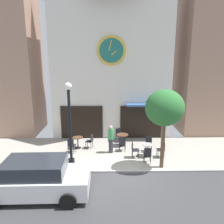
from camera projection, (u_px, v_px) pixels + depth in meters
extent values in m
cube|color=#9E998E|center=(122.00, 152.00, 13.49)|extent=(26.14, 5.00, 0.05)
cube|color=#38383A|center=(130.00, 210.00, 8.32)|extent=(26.14, 5.63, 0.05)
cube|color=#A8A5A0|center=(125.00, 171.00, 11.06)|extent=(26.14, 0.12, 0.08)
cube|color=silver|center=(111.00, 69.00, 16.23)|extent=(8.24, 2.92, 9.41)
cylinder|color=gold|center=(111.00, 51.00, 14.45)|extent=(1.90, 0.10, 1.90)
cylinder|color=#1E6660|center=(111.00, 51.00, 14.40)|extent=(1.56, 0.04, 1.56)
cube|color=gold|center=(114.00, 53.00, 14.39)|extent=(0.37, 0.03, 0.32)
cube|color=gold|center=(110.00, 45.00, 14.28)|extent=(0.22, 0.03, 0.66)
cube|color=black|center=(82.00, 122.00, 15.56)|extent=(2.88, 0.10, 2.30)
cube|color=black|center=(141.00, 122.00, 15.63)|extent=(2.88, 0.10, 2.30)
cube|color=#33568C|center=(146.00, 105.00, 15.03)|extent=(2.64, 0.90, 0.12)
cube|color=#9E7A66|center=(0.00, 47.00, 15.94)|extent=(5.03, 3.34, 12.55)
cube|color=#9E7A66|center=(221.00, 46.00, 16.40)|extent=(5.72, 3.80, 12.70)
cylinder|color=black|center=(72.00, 162.00, 11.75)|extent=(0.32, 0.32, 0.36)
cylinder|color=black|center=(70.00, 129.00, 11.33)|extent=(0.14, 0.14, 3.99)
sphere|color=white|center=(68.00, 86.00, 10.82)|extent=(0.36, 0.36, 0.36)
cylinder|color=brown|center=(163.00, 145.00, 11.30)|extent=(0.20, 0.20, 2.48)
ellipsoid|color=#2D7033|center=(165.00, 108.00, 10.86)|extent=(1.90, 1.71, 1.81)
cylinder|color=black|center=(78.00, 143.00, 13.96)|extent=(0.07, 0.07, 0.70)
cylinder|color=black|center=(78.00, 148.00, 14.04)|extent=(0.40, 0.40, 0.03)
cylinder|color=brown|center=(78.00, 137.00, 13.88)|extent=(0.64, 0.64, 0.03)
cylinder|color=black|center=(122.00, 140.00, 14.33)|extent=(0.07, 0.07, 0.75)
cylinder|color=black|center=(122.00, 145.00, 14.41)|extent=(0.40, 0.40, 0.03)
cylinder|color=brown|center=(122.00, 135.00, 14.24)|extent=(0.76, 0.76, 0.03)
cylinder|color=black|center=(148.00, 150.00, 12.78)|extent=(0.07, 0.07, 0.72)
cylinder|color=black|center=(147.00, 156.00, 12.86)|extent=(0.40, 0.40, 0.03)
cylinder|color=gray|center=(148.00, 144.00, 12.69)|extent=(0.64, 0.64, 0.03)
cube|color=black|center=(161.00, 150.00, 12.65)|extent=(0.40, 0.40, 0.04)
cube|color=black|center=(164.00, 146.00, 12.59)|extent=(0.04, 0.38, 0.45)
cylinder|color=black|center=(157.00, 152.00, 12.86)|extent=(0.03, 0.03, 0.45)
cylinder|color=black|center=(158.00, 155.00, 12.53)|extent=(0.03, 0.03, 0.45)
cylinder|color=black|center=(163.00, 152.00, 12.86)|extent=(0.03, 0.03, 0.45)
cylinder|color=black|center=(164.00, 155.00, 12.53)|extent=(0.03, 0.03, 0.45)
cube|color=black|center=(135.00, 150.00, 12.61)|extent=(0.40, 0.40, 0.04)
cube|color=black|center=(132.00, 146.00, 12.56)|extent=(0.04, 0.38, 0.45)
cylinder|color=black|center=(139.00, 155.00, 12.50)|extent=(0.03, 0.03, 0.45)
cylinder|color=black|center=(138.00, 152.00, 12.83)|extent=(0.03, 0.03, 0.45)
cylinder|color=black|center=(133.00, 155.00, 12.50)|extent=(0.03, 0.03, 0.45)
cylinder|color=black|center=(132.00, 152.00, 12.83)|extent=(0.03, 0.03, 0.45)
cube|color=black|center=(120.00, 135.00, 15.00)|extent=(0.53, 0.53, 0.04)
cube|color=black|center=(118.00, 131.00, 15.10)|extent=(0.36, 0.20, 0.45)
cylinder|color=black|center=(119.00, 140.00, 14.83)|extent=(0.03, 0.03, 0.45)
cylinder|color=black|center=(123.00, 139.00, 14.98)|extent=(0.03, 0.03, 0.45)
cylinder|color=black|center=(116.00, 138.00, 15.12)|extent=(0.03, 0.03, 0.45)
cylinder|color=black|center=(121.00, 137.00, 15.27)|extent=(0.03, 0.03, 0.45)
cube|color=black|center=(89.00, 141.00, 13.94)|extent=(0.49, 0.49, 0.04)
cube|color=black|center=(92.00, 138.00, 13.85)|extent=(0.14, 0.38, 0.45)
cylinder|color=black|center=(88.00, 143.00, 14.20)|extent=(0.03, 0.03, 0.45)
cylinder|color=black|center=(86.00, 145.00, 13.87)|extent=(0.03, 0.03, 0.45)
cylinder|color=black|center=(93.00, 144.00, 14.12)|extent=(0.03, 0.03, 0.45)
cylinder|color=black|center=(91.00, 146.00, 13.80)|extent=(0.03, 0.03, 0.45)
cube|color=black|center=(72.00, 145.00, 13.29)|extent=(0.48, 0.48, 0.04)
cube|color=black|center=(71.00, 143.00, 13.07)|extent=(0.38, 0.12, 0.45)
cylinder|color=black|center=(76.00, 148.00, 13.47)|extent=(0.03, 0.03, 0.45)
cylinder|color=black|center=(70.00, 148.00, 13.54)|extent=(0.03, 0.03, 0.45)
cylinder|color=black|center=(74.00, 150.00, 13.15)|extent=(0.03, 0.03, 0.45)
cylinder|color=black|center=(68.00, 150.00, 13.22)|extent=(0.03, 0.03, 0.45)
cube|color=black|center=(122.00, 144.00, 13.54)|extent=(0.45, 0.45, 0.04)
cube|color=black|center=(122.00, 141.00, 13.31)|extent=(0.38, 0.10, 0.45)
cylinder|color=black|center=(125.00, 146.00, 13.73)|extent=(0.03, 0.03, 0.45)
cylinder|color=black|center=(120.00, 146.00, 13.77)|extent=(0.03, 0.03, 0.45)
cylinder|color=black|center=(125.00, 148.00, 13.40)|extent=(0.03, 0.03, 0.45)
cylinder|color=black|center=(119.00, 148.00, 13.45)|extent=(0.03, 0.03, 0.45)
cube|color=black|center=(147.00, 155.00, 12.00)|extent=(0.43, 0.43, 0.04)
cube|color=black|center=(148.00, 152.00, 11.77)|extent=(0.38, 0.07, 0.45)
cylinder|color=black|center=(150.00, 157.00, 12.21)|extent=(0.03, 0.03, 0.45)
cylinder|color=black|center=(144.00, 157.00, 12.23)|extent=(0.03, 0.03, 0.45)
cylinder|color=black|center=(151.00, 160.00, 11.88)|extent=(0.03, 0.03, 0.45)
cylinder|color=black|center=(144.00, 160.00, 11.90)|extent=(0.03, 0.03, 0.45)
cube|color=black|center=(149.00, 144.00, 13.42)|extent=(0.46, 0.46, 0.04)
cube|color=black|center=(149.00, 140.00, 13.54)|extent=(0.38, 0.10, 0.45)
cylinder|color=black|center=(146.00, 149.00, 13.33)|extent=(0.03, 0.03, 0.45)
cylinder|color=black|center=(151.00, 149.00, 13.28)|extent=(0.03, 0.03, 0.45)
cylinder|color=black|center=(146.00, 147.00, 13.66)|extent=(0.03, 0.03, 0.45)
cylinder|color=black|center=(151.00, 147.00, 13.61)|extent=(0.03, 0.03, 0.45)
cylinder|color=#2D2D38|center=(111.00, 146.00, 13.31)|extent=(0.27, 0.27, 0.85)
cylinder|color=#338C4C|center=(111.00, 134.00, 13.14)|extent=(0.33, 0.33, 0.60)
sphere|color=tan|center=(111.00, 127.00, 13.04)|extent=(0.22, 0.22, 0.22)
cube|color=white|center=(36.00, 182.00, 9.06)|extent=(4.33, 1.86, 0.75)
cube|color=#262B33|center=(35.00, 167.00, 8.91)|extent=(2.43, 1.62, 0.60)
cylinder|color=black|center=(68.00, 201.00, 8.29)|extent=(0.64, 0.23, 0.64)
cylinder|color=black|center=(74.00, 176.00, 10.04)|extent=(0.64, 0.23, 0.64)
cylinder|color=black|center=(10.00, 177.00, 9.96)|extent=(0.64, 0.23, 0.64)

